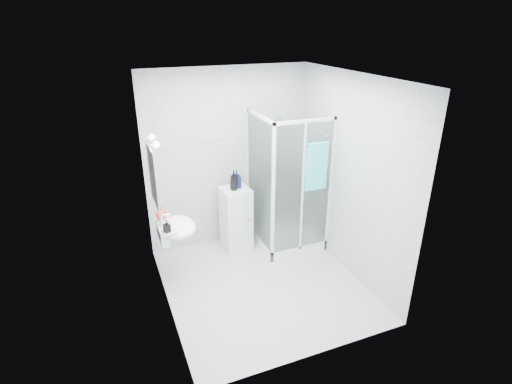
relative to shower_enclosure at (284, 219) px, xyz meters
name	(u,v)px	position (x,y,z in m)	size (l,w,h in m)	color
room	(263,192)	(-0.67, -0.77, 0.85)	(2.40, 2.60, 2.60)	silver
shower_enclosure	(284,219)	(0.00, 0.00, 0.00)	(0.90, 0.95, 2.00)	white
wall_basin	(175,228)	(-1.66, -0.32, 0.35)	(0.46, 0.56, 0.35)	white
mirror	(153,177)	(-1.85, -0.32, 1.05)	(0.02, 0.60, 0.70)	white
vanity_lights	(153,141)	(-1.80, -0.32, 1.47)	(0.10, 0.40, 0.08)	silver
wall_hooks	(211,140)	(-0.92, 0.49, 1.17)	(0.23, 0.06, 0.03)	silver
storage_cabinet	(236,218)	(-0.67, 0.23, 0.03)	(0.41, 0.43, 0.95)	silver
hand_towel	(317,165)	(0.25, -0.40, 0.94)	(0.31, 0.05, 0.66)	#35BFC8
shampoo_bottle_a	(234,180)	(-0.70, 0.20, 0.65)	(0.11, 0.11, 0.29)	black
shampoo_bottle_b	(237,179)	(-0.63, 0.28, 0.63)	(0.11, 0.12, 0.25)	#0A173E
soap_dispenser_orange	(161,213)	(-1.78, -0.14, 0.50)	(0.14, 0.14, 0.18)	red
soap_dispenser_black	(167,226)	(-1.78, -0.51, 0.49)	(0.07, 0.07, 0.15)	black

